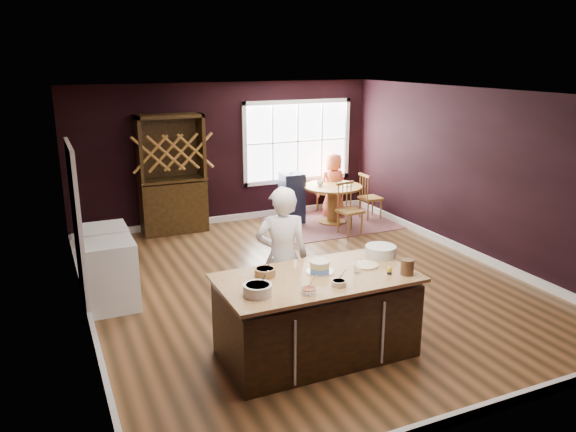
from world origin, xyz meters
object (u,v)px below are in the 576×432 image
Objects in this scene: high_chair at (292,197)px; kitchen_island at (316,317)px; layer_cake at (320,267)px; hutch at (172,175)px; washer at (111,275)px; chair_north at (327,190)px; dryer at (105,259)px; dining_table at (332,196)px; chair_east at (371,196)px; baker at (282,258)px; chair_south at (350,209)px; seated_woman at (333,185)px; toddler at (290,182)px.

kitchen_island is at bearing -109.69° from high_chair.
hutch is at bearing 95.21° from layer_cake.
hutch is at bearing 63.00° from washer.
chair_north is 0.98× the size of dryer.
hutch is (-2.95, 0.70, 0.55)m from dining_table.
chair_east is at bearing -3.36° from dining_table.
chair_east is (3.49, 3.53, -0.40)m from baker.
hutch reaches higher than baker.
hutch reaches higher than high_chair.
high_chair is at bearing 74.53° from chair_east.
baker reaches higher than dining_table.
dryer is at bearing -29.98° from baker.
kitchen_island is 5.10m from high_chair.
chair_north is (0.31, 0.81, -0.08)m from dining_table.
kitchen_island is at bearing 24.62° from chair_north.
hutch is 2.40× the size of washer.
chair_south is at bearing -115.07° from baker.
seated_woman is 1.41× the size of dryer.
baker reaches higher than chair_north.
baker is 0.80× the size of hutch.
seated_woman reaches higher than toddler.
high_chair is 1.11× the size of dryer.
kitchen_island is 0.56m from layer_cake.
high_chair is at bearing -12.37° from chair_north.
dryer is (-3.75, -1.96, -0.05)m from high_chair.
washer reaches higher than dining_table.
toddler is 0.28× the size of dryer.
toddler is 4.20m from dryer.
toddler is at bearing -9.07° from hutch.
chair_north is at bearing 69.67° from chair_south.
chair_east is 0.43× the size of hutch.
layer_cake is 0.32× the size of chair_east.
layer_cake reaches higher than dryer.
chair_east is at bearing -11.19° from hutch.
dryer is at bearing -123.07° from hutch.
dryer is at bearing 90.00° from washer.
baker reaches higher than toddler.
chair_east is 1.02× the size of dryer.
chair_south is 1.07× the size of washer.
chair_east is 1.15m from chair_south.
kitchen_island is 0.97× the size of hutch.
washer is (-4.76, -3.05, -0.00)m from chair_north.
layer_cake is 5.83m from chair_north.
chair_east is at bearing -14.05° from toddler.
baker reaches higher than kitchen_island.
dining_table is at bearing 26.70° from washer.
high_chair is at bearing -98.59° from baker.
dryer is (-4.70, -2.05, -0.19)m from seated_woman.
chair_south is 1.05× the size of dryer.
dining_table is 3.76× the size of layer_cake.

